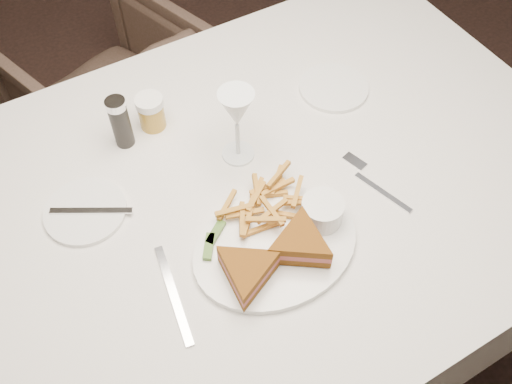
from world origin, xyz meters
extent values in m
plane|color=black|center=(0.00, 0.00, 0.00)|extent=(5.00, 5.00, 0.00)
cube|color=silver|center=(-0.24, 0.24, 0.38)|extent=(1.49, 1.03, 0.75)
imported|color=#4A372D|center=(-0.30, 1.15, 0.29)|extent=(0.72, 0.69, 0.58)
ellipsoid|color=white|center=(-0.26, 0.09, 0.76)|extent=(0.33, 0.26, 0.01)
cube|color=silver|center=(-0.46, 0.10, 0.75)|extent=(0.04, 0.21, 0.00)
cylinder|color=white|center=(-0.54, 0.34, 0.76)|extent=(0.16, 0.16, 0.01)
cylinder|color=white|center=(0.07, 0.40, 0.76)|extent=(0.16, 0.16, 0.01)
cylinder|color=black|center=(-0.41, 0.48, 0.81)|extent=(0.04, 0.04, 0.12)
cylinder|color=#AD8229|center=(-0.34, 0.49, 0.79)|extent=(0.06, 0.06, 0.08)
cube|color=#3D6423|center=(-0.34, 0.17, 0.77)|extent=(0.05, 0.05, 0.01)
cube|color=#3D6423|center=(-0.37, 0.14, 0.77)|extent=(0.04, 0.05, 0.01)
cylinder|color=white|center=(-0.15, 0.10, 0.79)|extent=(0.08, 0.08, 0.05)
camera|label=1|loc=(-0.54, -0.37, 1.67)|focal=40.00mm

